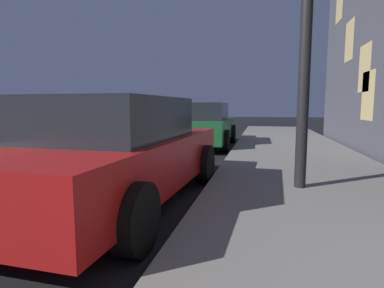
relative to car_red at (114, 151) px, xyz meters
name	(u,v)px	position (x,y,z in m)	size (l,w,h in m)	color
car_red	(114,151)	(0.00, 0.00, 0.00)	(2.24, 4.46, 1.43)	maroon
car_green	(201,125)	(0.00, 6.22, 0.00)	(2.08, 4.07, 1.43)	#19592D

